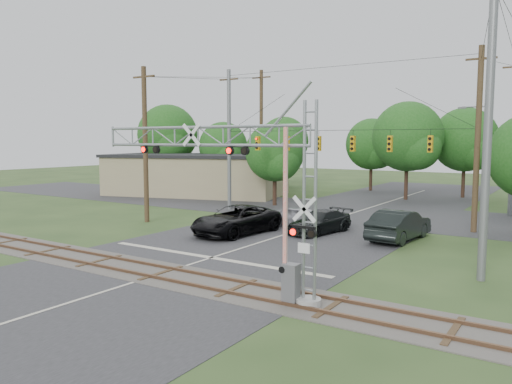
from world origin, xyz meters
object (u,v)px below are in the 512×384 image
Objects in this scene: pickup_black at (236,220)px; commercial_building at (197,174)px; crossing_gantry at (236,178)px; car_dark at (320,222)px; streetlight at (484,154)px; traffic_signal_span at (347,141)px; sedan_silver at (302,217)px.

commercial_building reaches higher than pickup_black.
crossing_gantry is 2.11× the size of car_dark.
car_dark is at bearing 102.12° from crossing_gantry.
pickup_black is at bearing 125.47° from crossing_gantry.
crossing_gantry is at bearing -100.28° from streetlight.
traffic_signal_span is 6.78m from sedan_silver.
traffic_signal_span is 3.98× the size of car_dark.
crossing_gantry is 13.66m from car_dark.
car_dark is 15.07m from streetlight.
streetlight is at bearing -16.84° from commercial_building.
streetlight is (4.60, 25.39, 0.35)m from crossing_gantry.
traffic_signal_span reaches higher than streetlight.
pickup_black is at bearing -126.49° from streetlight.
pickup_black is 1.54× the size of sedan_silver.
crossing_gantry is at bearing -63.31° from commercial_building.
streetlight reaches higher than commercial_building.
crossing_gantry reaches higher than pickup_black.
sedan_silver is (2.36, 4.21, -0.18)m from pickup_black.
car_dark is at bearing -120.47° from streetlight.
crossing_gantry is 2.51× the size of sedan_silver.
pickup_black is at bearing -59.80° from commercial_building.
pickup_black is 4.83m from sedan_silver.
streetlight reaches higher than crossing_gantry.
pickup_black is 0.74× the size of streetlight.
crossing_gantry reaches higher than sedan_silver.
streetlight reaches higher than car_dark.
traffic_signal_span reaches higher than crossing_gantry.
commercial_building is 28.38m from streetlight.
crossing_gantry is 1.63× the size of pickup_black.
crossing_gantry is 1.21× the size of streetlight.
traffic_signal_span is at bearing 107.66° from car_dark.
sedan_silver is at bearing -47.86° from commercial_building.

